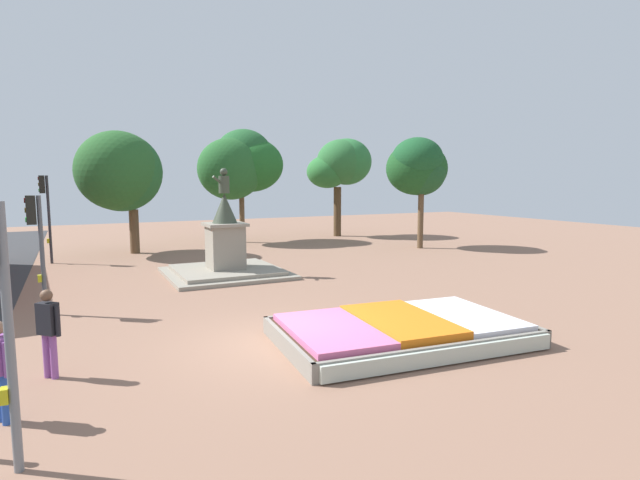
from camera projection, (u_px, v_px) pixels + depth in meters
name	position (u px, v px, depth m)	size (l,w,h in m)	color
ground_plane	(282.00, 344.00, 11.63)	(74.61, 74.61, 0.00)	#8C6651
flower_planter	(401.00, 331.00, 11.80)	(6.09, 4.12, 0.56)	#38281C
statue_monument	(226.00, 254.00, 20.01)	(4.62, 4.62, 4.27)	gray
traffic_light_mid_block	(36.00, 233.00, 13.85)	(0.41, 0.29, 3.38)	#4C5156
traffic_light_far_corner	(46.00, 204.00, 22.55)	(0.41, 0.29, 4.02)	#2D2D33
pedestrian_near_planter	(48.00, 327.00, 9.50)	(0.43, 0.43, 1.73)	#8C4C99
pedestrian_crossing_plaza	(0.00, 365.00, 7.72)	(0.37, 0.52, 1.64)	#264CA5
park_tree_far_left	(242.00, 164.00, 30.45)	(5.42, 4.30, 6.94)	brown
park_tree_behind_statue	(418.00, 167.00, 27.91)	(3.58, 3.36, 6.17)	brown
park_tree_far_right	(119.00, 173.00, 25.13)	(4.21, 5.24, 6.24)	brown
park_tree_street_side	(341.00, 164.00, 33.72)	(4.40, 3.52, 6.63)	#4C3823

